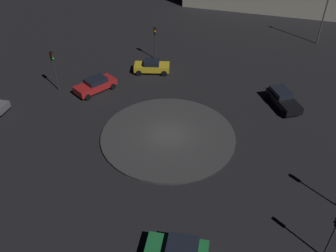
% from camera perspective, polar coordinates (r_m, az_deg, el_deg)
% --- Properties ---
extents(ground_plane, '(117.99, 117.99, 0.00)m').
position_cam_1_polar(ground_plane, '(32.11, -0.00, -1.67)').
color(ground_plane, black).
extents(roundabout_island, '(12.21, 12.21, 0.21)m').
position_cam_1_polar(roundabout_island, '(32.04, -0.00, -1.52)').
color(roundabout_island, '#383838').
rests_on(roundabout_island, ground_plane).
extents(car_yellow, '(4.30, 2.45, 1.56)m').
position_cam_1_polar(car_yellow, '(42.02, -2.63, 9.62)').
color(car_yellow, gold).
rests_on(car_yellow, ground_plane).
extents(car_green, '(3.92, 2.01, 1.34)m').
position_cam_1_polar(car_green, '(23.22, 1.66, -19.34)').
color(car_green, '#1E7238').
rests_on(car_green, ground_plane).
extents(car_red, '(4.16, 4.70, 1.52)m').
position_cam_1_polar(car_red, '(39.01, -11.66, 6.56)').
color(car_red, red).
rests_on(car_red, ground_plane).
extents(car_black, '(3.41, 4.83, 1.51)m').
position_cam_1_polar(car_black, '(37.63, 18.12, 4.17)').
color(car_black, black).
rests_on(car_black, ground_plane).
extents(traffic_light_southeast, '(0.39, 0.36, 4.50)m').
position_cam_1_polar(traffic_light_southeast, '(39.17, -18.04, 9.58)').
color(traffic_light_southeast, '#2D2D2D').
rests_on(traffic_light_southeast, ground_plane).
extents(traffic_light_northwest, '(0.39, 0.38, 4.00)m').
position_cam_1_polar(traffic_light_northwest, '(23.59, 25.41, -14.68)').
color(traffic_light_northwest, '#2D2D2D').
rests_on(traffic_light_northwest, ground_plane).
extents(traffic_light_south, '(0.35, 0.39, 4.14)m').
position_cam_1_polar(traffic_light_south, '(44.36, -2.12, 14.23)').
color(traffic_light_south, '#2D2D2D').
rests_on(traffic_light_south, ground_plane).
extents(streetlamp_southwest, '(0.47, 0.47, 8.34)m').
position_cam_1_polar(streetlamp_southwest, '(52.25, 24.28, 17.34)').
color(streetlamp_southwest, '#4C4C51').
rests_on(streetlamp_southwest, ground_plane).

